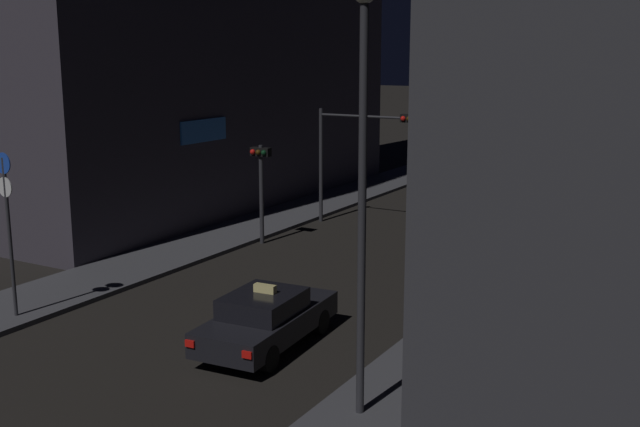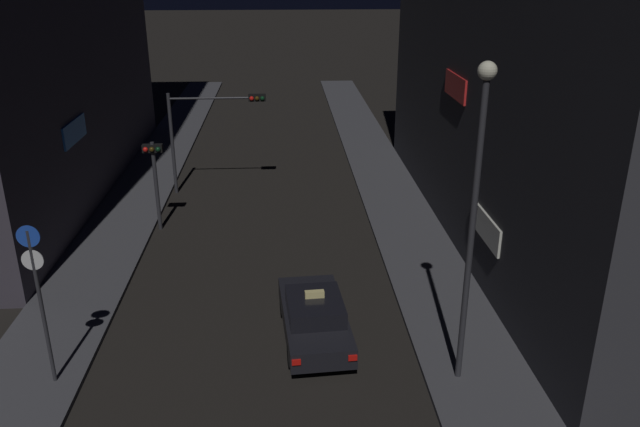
{
  "view_description": "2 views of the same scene",
  "coord_description": "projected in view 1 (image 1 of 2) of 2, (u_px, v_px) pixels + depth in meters",
  "views": [
    {
      "loc": [
        11.85,
        -4.0,
        7.17
      ],
      "look_at": [
        -0.55,
        17.53,
        1.94
      ],
      "focal_mm": 43.23,
      "sensor_mm": 36.0,
      "label": 1
    },
    {
      "loc": [
        0.91,
        -5.17,
        10.46
      ],
      "look_at": [
        2.16,
        15.36,
        2.24
      ],
      "focal_mm": 35.44,
      "sensor_mm": 36.0,
      "label": 2
    }
  ],
  "objects": [
    {
      "name": "traffic_light_left_kerb",
      "position": [
        261.0,
        174.0,
        28.83
      ],
      "size": [
        0.8,
        0.42,
        3.77
      ],
      "color": "#2D2D33",
      "rests_on": "ground_plane"
    },
    {
      "name": "sidewalk_right",
      "position": [
        576.0,
        240.0,
        29.69
      ],
      "size": [
        2.96,
        55.86,
        0.14
      ],
      "primitive_type": "cube",
      "color": "#424247",
      "rests_on": "ground_plane"
    },
    {
      "name": "traffic_light_overhead",
      "position": [
        359.0,
        141.0,
        31.6
      ],
      "size": [
        4.56,
        0.42,
        4.85
      ],
      "color": "#2D2D33",
      "rests_on": "ground_plane"
    },
    {
      "name": "sidewalk_left",
      "position": [
        308.0,
        208.0,
        35.59
      ],
      "size": [
        2.96,
        55.86,
        0.14
      ],
      "primitive_type": "cube",
      "color": "#424247",
      "rests_on": "ground_plane"
    },
    {
      "name": "sign_pole_left",
      "position": [
        8.0,
        220.0,
        20.39
      ],
      "size": [
        0.56,
        0.1,
        4.46
      ],
      "color": "#2D2D33",
      "rests_on": "sidewalk_left"
    },
    {
      "name": "street_lamp_near_block",
      "position": [
        363.0,
        154.0,
        14.27
      ],
      "size": [
        0.44,
        0.44,
        8.3
      ],
      "color": "#2D2D33",
      "rests_on": "sidewalk_right"
    },
    {
      "name": "taxi",
      "position": [
        267.0,
        319.0,
        18.95
      ],
      "size": [
        2.11,
        4.57,
        1.62
      ],
      "color": "black",
      "rests_on": "ground_plane"
    }
  ]
}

